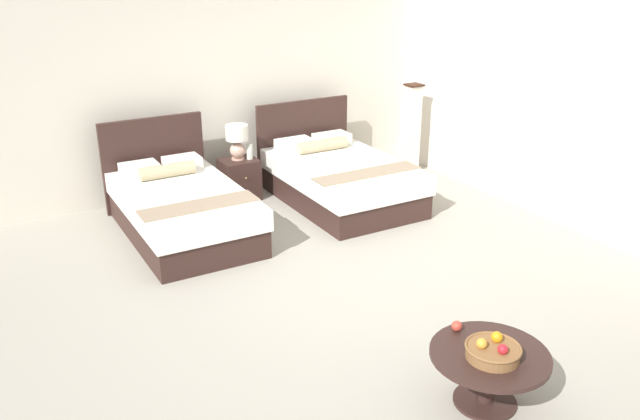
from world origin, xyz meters
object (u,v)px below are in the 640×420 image
bed_near_corner (339,178)px  table_lamp (237,139)px  floor_lamp_corner (412,129)px  nightstand (240,179)px  loose_apple (457,326)px  bed_near_window (181,208)px  fruit_bowl (493,351)px  vase (250,151)px  coffee_table (489,366)px

bed_near_corner → table_lamp: 1.38m
table_lamp → floor_lamp_corner: (2.56, -0.24, -0.16)m
nightstand → loose_apple: nightstand is taller
bed_near_corner → nightstand: size_ratio=3.97×
bed_near_window → table_lamp: bed_near_window is taller
fruit_bowl → floor_lamp_corner: 5.25m
nightstand → floor_lamp_corner: (2.56, -0.22, 0.37)m
bed_near_window → loose_apple: (0.87, -3.64, 0.15)m
bed_near_window → vase: bearing=29.9°
bed_near_window → nightstand: (1.01, 0.70, -0.04)m
bed_near_corner → nightstand: (-1.07, 0.70, -0.05)m
vase → nightstand: bearing=163.7°
vase → bed_near_corner: bearing=-35.4°
loose_apple → floor_lamp_corner: (2.70, 4.11, 0.18)m
vase → floor_lamp_corner: bearing=-4.3°
nightstand → coffee_table: (-0.12, -4.67, 0.05)m
bed_near_corner → vase: 1.18m
nightstand → coffee_table: nightstand is taller
loose_apple → bed_near_window: bearing=103.5°
fruit_bowl → loose_apple: fruit_bowl is taller
bed_near_corner → fruit_bowl: bearing=-106.8°
vase → loose_apple: bearing=-93.6°
vase → bed_near_window: bearing=-150.1°
coffee_table → bed_near_window: bearing=102.6°
fruit_bowl → loose_apple: size_ratio=4.88×
vase → loose_apple: vase is taller
bed_near_window → coffee_table: 4.07m
nightstand → vase: bearing=-16.3°
coffee_table → table_lamp: bearing=88.5°
bed_near_window → coffee_table: size_ratio=2.53×
vase → loose_apple: 4.31m
bed_near_corner → table_lamp: (-1.07, 0.72, 0.49)m
vase → loose_apple: (-0.27, -4.29, -0.17)m
table_lamp → floor_lamp_corner: 2.58m
bed_near_corner → floor_lamp_corner: (1.50, 0.48, 0.33)m
table_lamp → coffee_table: size_ratio=0.53×
vase → coffee_table: (-0.26, -4.63, -0.31)m
table_lamp → fruit_bowl: (-0.15, -4.74, -0.32)m
table_lamp → floor_lamp_corner: floor_lamp_corner is taller
bed_near_corner → coffee_table: bed_near_corner is taller
nightstand → coffee_table: bearing=-91.5°
nightstand → vase: vase is taller
nightstand → fruit_bowl: 4.72m
table_lamp → fruit_bowl: table_lamp is taller
bed_near_window → nightstand: bearing=34.7°
nightstand → fruit_bowl: size_ratio=1.36×
bed_near_window → vase: size_ratio=10.55×
nightstand → vase: (0.14, -0.04, 0.36)m
table_lamp → nightstand: bearing=-90.0°
vase → loose_apple: size_ratio=2.53×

